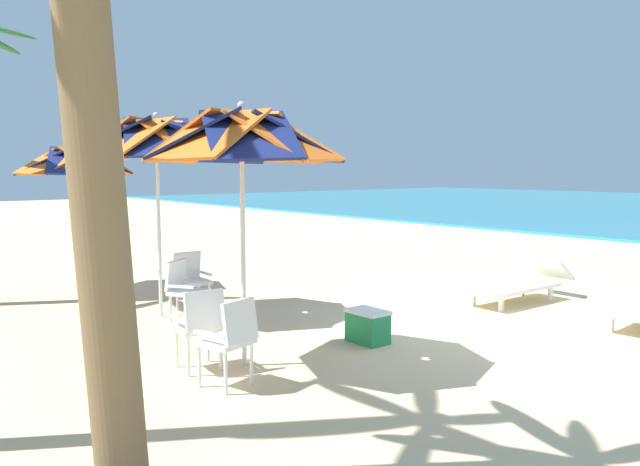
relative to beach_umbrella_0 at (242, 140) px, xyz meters
name	(u,v)px	position (x,y,z in m)	size (l,w,h in m)	color
ground_plane	(513,335)	(1.10, 3.31, -2.39)	(80.00, 80.00, 0.00)	beige
beach_umbrella_0	(242,140)	(0.00, 0.00, 0.00)	(2.16, 2.16, 2.78)	silver
plastic_chair_0	(230,337)	(0.49, -0.46, -1.89)	(0.56, 0.54, 0.87)	white
plastic_chair_1	(200,324)	(-0.14, -0.44, -1.89)	(0.52, 0.49, 0.87)	white
beach_umbrella_1	(157,141)	(-2.66, 0.29, 0.09)	(2.23, 2.23, 2.87)	silver
plastic_chair_2	(191,278)	(-2.71, 0.80, -1.89)	(0.49, 0.46, 0.87)	white
plastic_chair_3	(184,288)	(-2.05, 0.35, -1.89)	(0.62, 0.61, 0.87)	white
beach_umbrella_2	(76,163)	(-5.35, 0.06, -0.20)	(2.01, 2.01, 2.55)	silver
plastic_chair_4	(109,259)	(-5.39, 0.59, -1.89)	(0.52, 0.55, 0.87)	white
sun_lounger_1	(521,284)	(0.01, 5.14, -2.10)	(0.68, 2.16, 0.62)	white
palm_tree_0	(91,82)	(1.67, -2.12, 0.23)	(2.61, 2.52, 4.47)	brown
cooler_box	(368,326)	(0.18, 1.64, -2.18)	(0.50, 0.34, 0.40)	#238C4C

